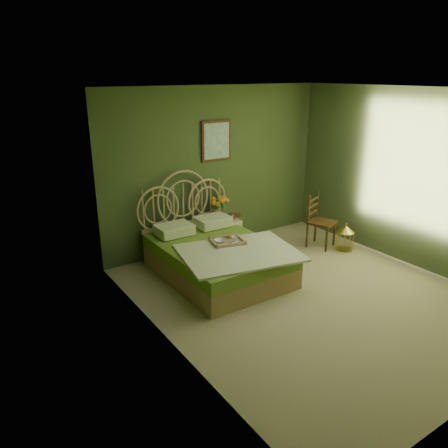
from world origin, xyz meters
TOP-DOWN VIEW (x-y plane):
  - floor at (0.00, 0.00)m, footprint 4.50×4.50m
  - ceiling at (0.00, 0.00)m, footprint 4.50×4.50m
  - wall_back at (0.00, 2.25)m, footprint 4.00×0.00m
  - wall_left at (-2.00, 0.00)m, footprint 0.00×4.50m
  - wall_right at (2.00, 0.00)m, footprint 0.00×4.50m
  - wall_art at (-0.01, 2.22)m, footprint 0.54×0.04m
  - bed at (-0.67, 1.22)m, footprint 1.73×2.19m
  - nightstand at (-0.11, 1.94)m, footprint 0.49×0.49m
  - chair at (1.36, 1.22)m, footprint 0.52×0.52m
  - birdcage at (1.59, 0.81)m, footprint 0.28×0.28m
  - book_lower at (0.07, 1.95)m, footprint 0.18×0.23m
  - book_upper at (0.07, 1.95)m, footprint 0.25×0.27m
  - cereal_bowl at (-0.66, 1.14)m, footprint 0.16×0.16m
  - coffee_cup at (-0.48, 1.03)m, footprint 0.10×0.10m

SIDE VIEW (x-z plane):
  - floor at x=0.00m, z-range 0.00..0.00m
  - birdcage at x=1.59m, z-range 0.00..0.41m
  - bed at x=-0.67m, z-range -0.38..0.97m
  - nightstand at x=-0.11m, z-range -0.13..0.83m
  - chair at x=1.36m, z-range 0.05..0.95m
  - cereal_bowl at x=-0.66m, z-range 0.52..0.56m
  - book_lower at x=0.07m, z-range 0.54..0.55m
  - coffee_cup at x=-0.48m, z-range 0.52..0.60m
  - book_upper at x=0.07m, z-range 0.56..0.57m
  - wall_back at x=0.00m, z-range -0.70..3.30m
  - wall_left at x=-2.00m, z-range -0.95..3.55m
  - wall_right at x=2.00m, z-range -0.95..3.55m
  - wall_art at x=-0.01m, z-range 1.43..2.07m
  - ceiling at x=0.00m, z-range 2.60..2.60m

